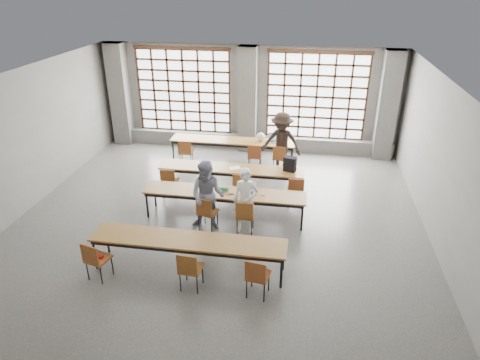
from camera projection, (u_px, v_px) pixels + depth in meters
name	position (u px, v px, depth m)	size (l,w,h in m)	color
floor	(216.00, 228.00, 10.37)	(11.00, 11.00, 0.00)	#4B4B49
ceiling	(212.00, 84.00, 8.84)	(11.00, 11.00, 0.00)	silver
wall_back	(249.00, 98.00, 14.49)	(10.00, 10.00, 0.00)	slate
wall_front	(107.00, 356.00, 4.72)	(10.00, 10.00, 0.00)	slate
wall_left	(12.00, 148.00, 10.33)	(11.00, 11.00, 0.00)	slate
wall_right	(449.00, 177.00, 8.88)	(11.00, 11.00, 0.00)	slate
column_left	(120.00, 94.00, 14.90)	(0.60, 0.55, 3.50)	#545451
column_mid	(248.00, 100.00, 14.24)	(0.60, 0.55, 3.50)	#545451
column_right	(388.00, 106.00, 13.58)	(0.60, 0.55, 3.50)	#545451
window_left	(184.00, 91.00, 14.68)	(3.32, 0.12, 3.00)	white
window_right	(316.00, 97.00, 14.03)	(3.32, 0.12, 3.00)	white
sill_ledge	(248.00, 141.00, 14.97)	(9.80, 0.35, 0.50)	#545451
desk_row_a	(233.00, 142.00, 13.76)	(4.00, 0.70, 0.73)	brown
desk_row_b	(231.00, 170.00, 11.81)	(4.00, 0.70, 0.73)	brown
desk_row_c	(225.00, 194.00, 10.50)	(4.00, 0.70, 0.73)	brown
desk_row_d	(188.00, 242.00, 8.64)	(4.00, 0.70, 0.73)	brown
chair_back_left	(186.00, 150.00, 13.46)	(0.46, 0.47, 0.88)	brown
chair_back_mid	(255.00, 155.00, 13.14)	(0.43, 0.43, 0.88)	brown
chair_back_right	(280.00, 156.00, 13.02)	(0.49, 0.49, 0.88)	brown
chair_mid_left	(169.00, 180.00, 11.54)	(0.43, 0.44, 0.88)	brown
chair_mid_centre	(241.00, 185.00, 11.25)	(0.49, 0.50, 0.88)	brown
chair_mid_right	(296.00, 189.00, 11.05)	(0.45, 0.46, 0.88)	brown
chair_front_left	(206.00, 210.00, 10.05)	(0.50, 0.50, 0.88)	maroon
chair_front_right	(245.00, 214.00, 9.91)	(0.44, 0.44, 0.88)	brown
chair_near_left	(95.00, 257.00, 8.39)	(0.51, 0.51, 0.88)	brown
chair_near_mid	(189.00, 267.00, 8.11)	(0.45, 0.45, 0.88)	brown
chair_near_right	(257.00, 274.00, 7.92)	(0.48, 0.48, 0.88)	brown
student_male	(246.00, 201.00, 9.91)	(0.59, 0.38, 1.61)	white
student_female	(208.00, 196.00, 10.02)	(0.84, 0.65, 1.73)	#171F47
student_back	(281.00, 142.00, 12.96)	(1.21, 0.69, 1.87)	black
laptop_front	(248.00, 189.00, 10.46)	(0.40, 0.35, 0.26)	silver
laptop_back	(274.00, 139.00, 13.60)	(0.42, 0.38, 0.26)	#ACACB1
mouse	(263.00, 195.00, 10.31)	(0.10, 0.06, 0.04)	white
green_box	(223.00, 189.00, 10.53)	(0.25, 0.09, 0.09)	#2D8A40
phone	(231.00, 194.00, 10.36)	(0.13, 0.06, 0.01)	black
paper_sheet_a	(210.00, 165.00, 11.91)	(0.30, 0.21, 0.00)	white
paper_sheet_c	(235.00, 168.00, 11.77)	(0.30, 0.21, 0.00)	white
backpack	(290.00, 164.00, 11.51)	(0.32, 0.20, 0.40)	black
plastic_bag	(261.00, 137.00, 13.58)	(0.26, 0.21, 0.29)	white
red_pouch	(98.00, 257.00, 8.47)	(0.20, 0.08, 0.06)	#B3161B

